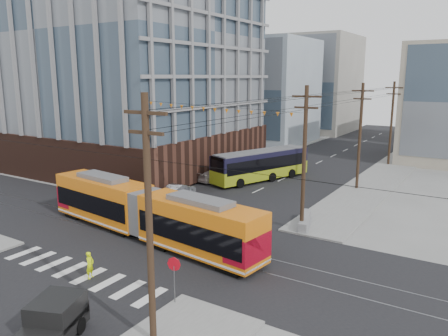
% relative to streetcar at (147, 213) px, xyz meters
% --- Properties ---
extents(ground, '(160.00, 160.00, 0.00)m').
position_rel_streetcar_xyz_m(ground, '(0.55, -3.69, -1.91)').
color(ground, slate).
extents(office_building, '(30.00, 25.00, 28.60)m').
position_rel_streetcar_xyz_m(office_building, '(-21.45, 19.31, 12.39)').
color(office_building, '#381E16').
rests_on(office_building, ground).
extents(bg_bldg_nw_near, '(18.00, 16.00, 18.00)m').
position_rel_streetcar_xyz_m(bg_bldg_nw_near, '(-16.45, 48.31, 7.09)').
color(bg_bldg_nw_near, '#8C99A5').
rests_on(bg_bldg_nw_near, ground).
extents(bg_bldg_nw_far, '(16.00, 18.00, 20.00)m').
position_rel_streetcar_xyz_m(bg_bldg_nw_far, '(-13.45, 68.31, 8.09)').
color(bg_bldg_nw_far, gray).
rests_on(bg_bldg_nw_far, ground).
extents(utility_pole_near, '(0.30, 0.30, 11.00)m').
position_rel_streetcar_xyz_m(utility_pole_near, '(9.05, -9.69, 3.59)').
color(utility_pole_near, black).
rests_on(utility_pole_near, ground).
extents(utility_pole_far, '(0.30, 0.30, 11.00)m').
position_rel_streetcar_xyz_m(utility_pole_far, '(9.05, 52.31, 3.59)').
color(utility_pole_far, black).
rests_on(utility_pole_far, ground).
extents(streetcar, '(20.00, 5.21, 3.82)m').
position_rel_streetcar_xyz_m(streetcar, '(0.00, 0.00, 0.00)').
color(streetcar, orange).
rests_on(streetcar, ground).
extents(city_bus, '(6.86, 12.64, 3.54)m').
position_rel_streetcar_xyz_m(city_bus, '(-1.36, 20.54, -0.14)').
color(city_bus, black).
rests_on(city_bus, ground).
extents(pickup_truck, '(3.81, 5.72, 1.83)m').
position_rel_streetcar_xyz_m(pickup_truck, '(5.54, -12.96, -0.99)').
color(pickup_truck, black).
rests_on(pickup_truck, ground).
extents(parked_car_silver, '(1.64, 4.18, 1.36)m').
position_rel_streetcar_xyz_m(parked_car_silver, '(-4.83, 9.83, -1.23)').
color(parked_car_silver, '#A0A4AB').
rests_on(parked_car_silver, ground).
extents(parked_car_white, '(2.73, 4.72, 1.29)m').
position_rel_streetcar_xyz_m(parked_car_white, '(-5.32, 17.15, -1.27)').
color(parked_car_white, '#B7ABA8').
rests_on(parked_car_white, ground).
extents(parked_car_grey, '(2.25, 4.57, 1.25)m').
position_rel_streetcar_xyz_m(parked_car_grey, '(-4.69, 20.88, -1.29)').
color(parked_car_grey, '#495259').
rests_on(parked_car_grey, ground).
extents(pedestrian, '(0.52, 0.66, 1.62)m').
position_rel_streetcar_xyz_m(pedestrian, '(1.63, -6.78, -1.10)').
color(pedestrian, '#E0FF09').
rests_on(pedestrian, ground).
extents(stop_sign, '(0.89, 0.89, 2.46)m').
position_rel_streetcar_xyz_m(stop_sign, '(7.77, -6.57, -0.68)').
color(stop_sign, '#B10A17').
rests_on(stop_sign, ground).
extents(jersey_barrier, '(2.05, 4.23, 0.83)m').
position_rel_streetcar_xyz_m(jersey_barrier, '(8.85, 8.48, -1.50)').
color(jersey_barrier, gray).
rests_on(jersey_barrier, ground).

